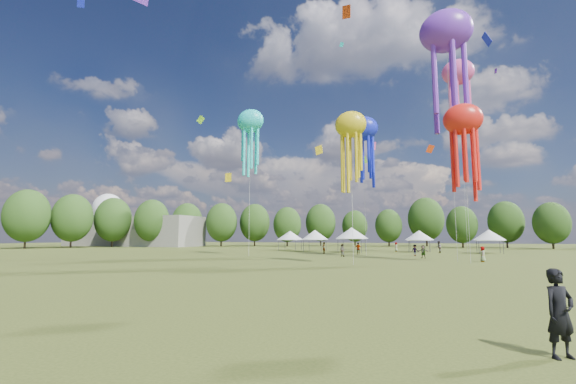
% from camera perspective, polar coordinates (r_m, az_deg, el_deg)
% --- Properties ---
extents(ground, '(300.00, 300.00, 0.00)m').
position_cam_1_polar(ground, '(13.78, -9.62, -17.60)').
color(ground, '#384416').
rests_on(ground, ground).
extents(observer_main, '(0.84, 0.77, 1.92)m').
position_cam_1_polar(observer_main, '(10.51, 35.80, -14.59)').
color(observer_main, black).
rests_on(observer_main, ground).
extents(spectator_near, '(0.98, 0.89, 1.64)m').
position_cam_1_polar(spectator_near, '(50.77, 8.19, -8.71)').
color(spectator_near, gray).
rests_on(spectator_near, ground).
extents(spectators_far, '(21.15, 26.24, 1.90)m').
position_cam_1_polar(spectators_far, '(57.23, 17.72, -8.21)').
color(spectators_far, gray).
rests_on(spectators_far, ground).
extents(festival_tents, '(38.62, 9.83, 4.17)m').
position_cam_1_polar(festival_tents, '(67.43, 11.77, -6.32)').
color(festival_tents, '#47474C').
rests_on(festival_tents, ground).
extents(show_kites, '(32.42, 28.74, 29.96)m').
position_cam_1_polar(show_kites, '(51.54, 17.72, 13.23)').
color(show_kites, '#1724D6').
rests_on(show_kites, ground).
extents(small_kites, '(75.52, 53.06, 38.50)m').
position_cam_1_polar(small_kites, '(60.72, 12.51, 19.65)').
color(small_kites, '#1724D6').
rests_on(small_kites, ground).
extents(treeline, '(201.57, 95.24, 13.43)m').
position_cam_1_polar(treeline, '(75.06, 12.84, -3.58)').
color(treeline, '#38281C').
rests_on(treeline, ground).
extents(hangar, '(40.00, 12.00, 8.00)m').
position_cam_1_polar(hangar, '(114.98, -22.36, -5.56)').
color(hangar, gray).
rests_on(hangar, ground).
extents(radome, '(9.00, 9.00, 16.00)m').
position_cam_1_polar(radome, '(130.73, -25.55, -2.86)').
color(radome, white).
rests_on(radome, ground).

